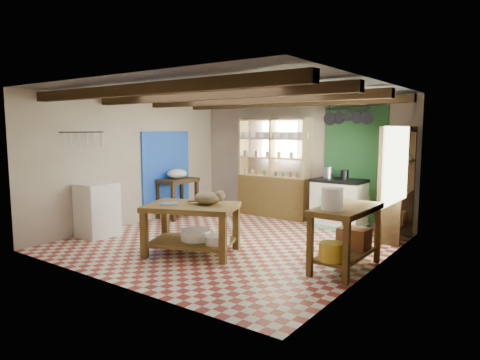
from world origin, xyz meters
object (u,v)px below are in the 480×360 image
Objects in this scene: prep_table at (177,198)px; right_counter at (346,238)px; white_cabinet at (97,210)px; work_table at (192,229)px; stove at (339,203)px; cat at (208,198)px.

right_counter is (4.38, -1.17, 0.01)m from prep_table.
white_cabinet is (-0.02, -2.06, 0.05)m from prep_table.
white_cabinet is 0.78× the size of right_counter.
prep_table is 0.69× the size of right_counter.
work_table is 2.15m from white_cabinet.
prep_table is (-3.28, -1.20, -0.05)m from stove.
white_cabinet is at bearing -133.89° from stove.
right_counter is (2.26, 0.69, 0.05)m from work_table.
cat is at bearing -36.56° from prep_table.
stove is (1.16, 3.06, 0.09)m from work_table.
right_counter is at bearing -4.98° from work_table.
cat is (2.35, 0.33, 0.40)m from white_cabinet.
cat is at bearing -163.72° from right_counter.
prep_table is 2.06m from white_cabinet.
cat is (0.21, 0.14, 0.50)m from work_table.
white_cabinet is 2.15× the size of cat.
right_counter reaches higher than work_table.
stove is 1.02× the size of white_cabinet.
right_counter reaches higher than prep_table.
prep_table is (-2.12, 1.87, 0.04)m from work_table.
work_table is 0.56m from cat.
white_cabinet is at bearing 163.13° from work_table.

